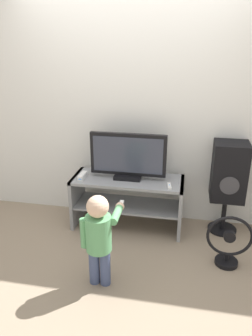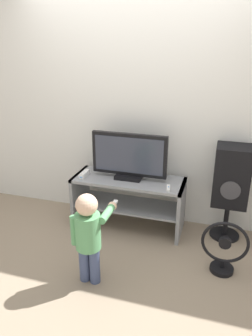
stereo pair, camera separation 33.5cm
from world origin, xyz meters
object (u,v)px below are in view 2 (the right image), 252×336
Objects in this scene: game_console at (84,174)px; child at (89,231)px; speaker_tower at (231,178)px; floor_fan at (224,250)px; remote_primary at (168,188)px; television at (129,157)px.

child reaches higher than game_console.
speaker_tower is (1.52, 0.18, 0.07)m from game_console.
floor_fan is (1.51, -0.42, -0.37)m from game_console.
remote_primary reaches higher than floor_fan.
game_console is at bearing -168.32° from television.
child is 1.54m from speaker_tower.
television reaches higher than remote_primary.
television reaches higher than child.
television is 1.03m from child.
speaker_tower is 0.75m from floor_fan.
child is at bearing -121.64° from remote_primary.
speaker_tower reaches higher than child.
speaker_tower is at bearing 89.27° from floor_fan.
child is (-0.06, -0.98, -0.32)m from television.
child is at bearing -93.29° from television.
remote_primary is (0.93, -0.05, -0.01)m from game_console.
game_console is 0.93m from remote_primary.
speaker_tower is (1.10, 1.06, 0.18)m from child.
speaker_tower is (1.04, 0.08, -0.15)m from television.
remote_primary is 0.16× the size of child.
remote_primary is 0.97m from child.
television is 0.97× the size of child.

